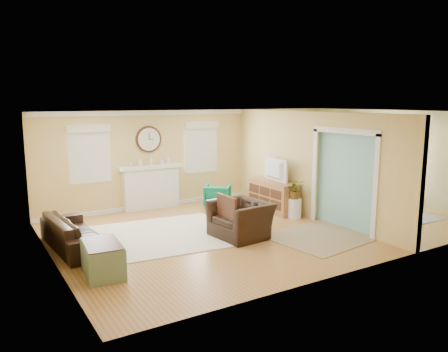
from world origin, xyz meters
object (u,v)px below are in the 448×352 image
Objects in this scene: sofa at (75,232)px; dining_table at (363,201)px; green_chair at (218,196)px; credenza at (273,196)px; eames_chair at (241,219)px.

sofa is 1.26× the size of dining_table.
green_chair is (4.06, 1.43, -0.00)m from sofa.
dining_table is (2.94, -2.42, -0.01)m from green_chair.
dining_table is (1.91, -1.33, -0.10)m from credenza.
green_chair is at bearing 43.32° from dining_table.
eames_chair is 1.72× the size of green_chair.
sofa is 7.08m from dining_table.
eames_chair is at bearing 109.48° from green_chair.
eames_chair is at bearing 84.23° from dining_table.
sofa is at bearing 74.73° from dining_table.
eames_chair is 2.68m from green_chair.
dining_table is (3.85, 0.10, -0.08)m from eames_chair.
dining_table is at bearing 85.96° from eames_chair.
sofa is 3.34m from eames_chair.
green_chair is at bearing -74.43° from sofa.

